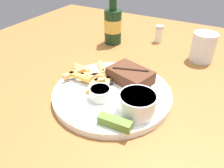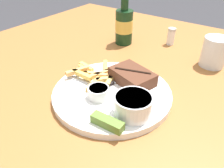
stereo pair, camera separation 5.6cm
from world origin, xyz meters
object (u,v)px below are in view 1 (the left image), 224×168
object	(u,v)px
beer_bottle	(113,25)
drinking_glass	(203,47)
dinner_plate	(112,93)
pickle_spear	(115,122)
fork_utensil	(84,83)
coleslaw_cup	(138,103)
knife_utensil	(113,80)
salt_shaker	(159,34)
steak_portion	(130,75)
dipping_sauce_cup	(100,93)

from	to	relation	value
beer_bottle	drinking_glass	world-z (taller)	beer_bottle
dinner_plate	pickle_spear	distance (m)	0.13
drinking_glass	pickle_spear	bearing A→B (deg)	-102.80
dinner_plate	fork_utensil	distance (m)	0.08
coleslaw_cup	dinner_plate	bearing A→B (deg)	152.83
fork_utensil	pickle_spear	bearing A→B (deg)	-41.54
coleslaw_cup	knife_utensil	distance (m)	0.14
pickle_spear	salt_shaker	world-z (taller)	salt_shaker
salt_shaker	steak_portion	bearing A→B (deg)	-84.52
dinner_plate	beer_bottle	bearing A→B (deg)	118.23
dipping_sauce_cup	drinking_glass	bearing A→B (deg)	64.43
drinking_glass	dipping_sauce_cup	bearing A→B (deg)	-115.57
fork_utensil	drinking_glass	distance (m)	0.42
knife_utensil	salt_shaker	bearing A→B (deg)	7.09
coleslaw_cup	dipping_sauce_cup	xyz separation A→B (m)	(-0.10, 0.00, -0.01)
pickle_spear	beer_bottle	distance (m)	0.48
coleslaw_cup	drinking_glass	world-z (taller)	drinking_glass
fork_utensil	dinner_plate	bearing A→B (deg)	0.00
pickle_spear	drinking_glass	bearing A→B (deg)	77.20
pickle_spear	salt_shaker	xyz separation A→B (m)	(-0.08, 0.52, 0.00)
beer_bottle	drinking_glass	size ratio (longest dim) A/B	2.15
dinner_plate	steak_portion	bearing A→B (deg)	71.83
fork_utensil	beer_bottle	size ratio (longest dim) A/B	0.66
dinner_plate	knife_utensil	bearing A→B (deg)	113.73
dinner_plate	fork_utensil	xyz separation A→B (m)	(-0.08, -0.01, 0.01)
salt_shaker	knife_utensil	bearing A→B (deg)	-90.96
dinner_plate	drinking_glass	world-z (taller)	drinking_glass
pickle_spear	salt_shaker	distance (m)	0.52
dipping_sauce_cup	beer_bottle	world-z (taller)	beer_bottle
coleslaw_cup	pickle_spear	size ratio (longest dim) A/B	1.15
coleslaw_cup	pickle_spear	world-z (taller)	coleslaw_cup
steak_portion	beer_bottle	bearing A→B (deg)	127.43
beer_bottle	salt_shaker	distance (m)	0.19
dipping_sauce_cup	dinner_plate	bearing A→B (deg)	77.23
fork_utensil	knife_utensil	bearing A→B (deg)	30.99
dinner_plate	fork_utensil	size ratio (longest dim) A/B	2.30
pickle_spear	fork_utensil	xyz separation A→B (m)	(-0.15, 0.10, -0.01)
coleslaw_cup	pickle_spear	xyz separation A→B (m)	(-0.02, -0.06, -0.02)
pickle_spear	beer_bottle	xyz separation A→B (m)	(-0.23, 0.42, 0.04)
coleslaw_cup	drinking_glass	xyz separation A→B (m)	(0.08, 0.37, 0.00)
dinner_plate	drinking_glass	xyz separation A→B (m)	(0.17, 0.32, 0.04)
dipping_sauce_cup	drinking_glass	world-z (taller)	drinking_glass
steak_portion	drinking_glass	xyz separation A→B (m)	(0.14, 0.26, 0.01)
steak_portion	fork_utensil	size ratio (longest dim) A/B	0.99
dinner_plate	knife_utensil	world-z (taller)	knife_utensil
dipping_sauce_cup	beer_bottle	size ratio (longest dim) A/B	0.26
dipping_sauce_cup	knife_utensil	xyz separation A→B (m)	(-0.01, 0.08, -0.01)
dinner_plate	pickle_spear	size ratio (longest dim) A/B	4.13
coleslaw_cup	dipping_sauce_cup	bearing A→B (deg)	178.11
drinking_glass	salt_shaker	bearing A→B (deg)	155.45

